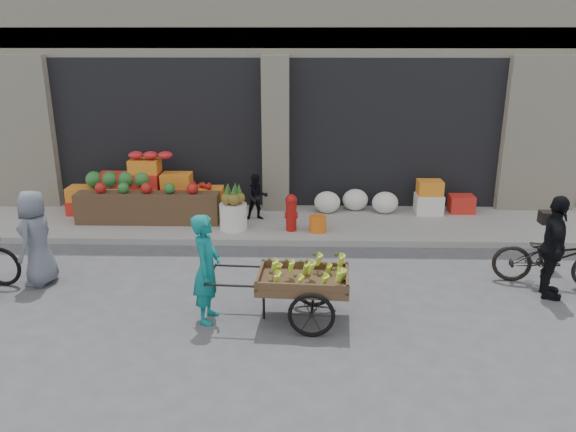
{
  "coord_description": "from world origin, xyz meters",
  "views": [
    {
      "loc": [
        0.55,
        -6.5,
        3.66
      ],
      "look_at": [
        0.34,
        1.4,
        1.1
      ],
      "focal_mm": 35.0,
      "sensor_mm": 36.0,
      "label": 1
    }
  ],
  "objects_px": {
    "banana_cart": "(300,278)",
    "pineapple_bin": "(233,216)",
    "vendor_grey": "(36,238)",
    "vendor_woman": "(207,269)",
    "fire_hydrant": "(291,211)",
    "seated_person": "(257,197)",
    "bicycle": "(553,257)",
    "orange_bucket": "(318,224)",
    "cyclist": "(554,247)"
  },
  "relations": [
    {
      "from": "banana_cart",
      "to": "pineapple_bin",
      "type": "bearing_deg",
      "value": 114.51
    },
    {
      "from": "vendor_grey",
      "to": "vendor_woman",
      "type": "bearing_deg",
      "value": 74.19
    },
    {
      "from": "fire_hydrant",
      "to": "seated_person",
      "type": "relative_size",
      "value": 0.76
    },
    {
      "from": "fire_hydrant",
      "to": "vendor_grey",
      "type": "height_order",
      "value": "vendor_grey"
    },
    {
      "from": "vendor_woman",
      "to": "bicycle",
      "type": "xyz_separation_m",
      "value": [
        5.04,
        1.24,
        -0.29
      ]
    },
    {
      "from": "fire_hydrant",
      "to": "seated_person",
      "type": "xyz_separation_m",
      "value": [
        -0.7,
        0.65,
        0.08
      ]
    },
    {
      "from": "fire_hydrant",
      "to": "vendor_grey",
      "type": "relative_size",
      "value": 0.48
    },
    {
      "from": "orange_bucket",
      "to": "vendor_grey",
      "type": "bearing_deg",
      "value": -153.38
    },
    {
      "from": "fire_hydrant",
      "to": "cyclist",
      "type": "relative_size",
      "value": 0.46
    },
    {
      "from": "pineapple_bin",
      "to": "bicycle",
      "type": "xyz_separation_m",
      "value": [
        5.1,
        -2.12,
        0.08
      ]
    },
    {
      "from": "bicycle",
      "to": "cyclist",
      "type": "height_order",
      "value": "cyclist"
    },
    {
      "from": "seated_person",
      "to": "bicycle",
      "type": "height_order",
      "value": "seated_person"
    },
    {
      "from": "orange_bucket",
      "to": "seated_person",
      "type": "distance_m",
      "value": 1.42
    },
    {
      "from": "fire_hydrant",
      "to": "cyclist",
      "type": "distance_m",
      "value": 4.54
    },
    {
      "from": "orange_bucket",
      "to": "vendor_grey",
      "type": "relative_size",
      "value": 0.22
    },
    {
      "from": "seated_person",
      "to": "bicycle",
      "type": "xyz_separation_m",
      "value": [
        4.7,
        -2.72,
        -0.13
      ]
    },
    {
      "from": "seated_person",
      "to": "vendor_woman",
      "type": "relative_size",
      "value": 0.63
    },
    {
      "from": "pineapple_bin",
      "to": "bicycle",
      "type": "distance_m",
      "value": 5.53
    },
    {
      "from": "vendor_woman",
      "to": "banana_cart",
      "type": "bearing_deg",
      "value": -84.71
    },
    {
      "from": "seated_person",
      "to": "banana_cart",
      "type": "xyz_separation_m",
      "value": [
        0.88,
        -3.95,
        0.03
      ]
    },
    {
      "from": "seated_person",
      "to": "orange_bucket",
      "type": "bearing_deg",
      "value": -40.26
    },
    {
      "from": "banana_cart",
      "to": "bicycle",
      "type": "height_order",
      "value": "bicycle"
    },
    {
      "from": "vendor_grey",
      "to": "bicycle",
      "type": "distance_m",
      "value": 7.81
    },
    {
      "from": "fire_hydrant",
      "to": "seated_person",
      "type": "distance_m",
      "value": 0.96
    },
    {
      "from": "fire_hydrant",
      "to": "seated_person",
      "type": "bearing_deg",
      "value": 137.12
    },
    {
      "from": "vendor_grey",
      "to": "bicycle",
      "type": "height_order",
      "value": "vendor_grey"
    },
    {
      "from": "seated_person",
      "to": "banana_cart",
      "type": "distance_m",
      "value": 4.04
    },
    {
      "from": "fire_hydrant",
      "to": "vendor_woman",
      "type": "bearing_deg",
      "value": -107.46
    },
    {
      "from": "seated_person",
      "to": "vendor_grey",
      "type": "height_order",
      "value": "vendor_grey"
    },
    {
      "from": "pineapple_bin",
      "to": "vendor_woman",
      "type": "relative_size",
      "value": 0.35
    },
    {
      "from": "cyclist",
      "to": "bicycle",
      "type": "bearing_deg",
      "value": -12.32
    },
    {
      "from": "cyclist",
      "to": "vendor_woman",
      "type": "bearing_deg",
      "value": 114.04
    },
    {
      "from": "vendor_grey",
      "to": "pineapple_bin",
      "type": "bearing_deg",
      "value": 135.75
    },
    {
      "from": "pineapple_bin",
      "to": "vendor_woman",
      "type": "xyz_separation_m",
      "value": [
        0.06,
        -3.36,
        0.37
      ]
    },
    {
      "from": "orange_bucket",
      "to": "banana_cart",
      "type": "bearing_deg",
      "value": -95.62
    },
    {
      "from": "bicycle",
      "to": "vendor_woman",
      "type": "bearing_deg",
      "value": 118.02
    },
    {
      "from": "fire_hydrant",
      "to": "vendor_grey",
      "type": "distance_m",
      "value": 4.41
    },
    {
      "from": "vendor_grey",
      "to": "bicycle",
      "type": "relative_size",
      "value": 0.86
    },
    {
      "from": "pineapple_bin",
      "to": "orange_bucket",
      "type": "bearing_deg",
      "value": -3.58
    },
    {
      "from": "fire_hydrant",
      "to": "orange_bucket",
      "type": "height_order",
      "value": "fire_hydrant"
    },
    {
      "from": "seated_person",
      "to": "banana_cart",
      "type": "relative_size",
      "value": 0.45
    },
    {
      "from": "vendor_woman",
      "to": "bicycle",
      "type": "relative_size",
      "value": 0.87
    },
    {
      "from": "fire_hydrant",
      "to": "vendor_grey",
      "type": "bearing_deg",
      "value": -149.88
    },
    {
      "from": "pineapple_bin",
      "to": "seated_person",
      "type": "height_order",
      "value": "seated_person"
    },
    {
      "from": "orange_bucket",
      "to": "vendor_grey",
      "type": "xyz_separation_m",
      "value": [
        -4.31,
        -2.16,
        0.47
      ]
    },
    {
      "from": "fire_hydrant",
      "to": "cyclist",
      "type": "height_order",
      "value": "cyclist"
    },
    {
      "from": "vendor_woman",
      "to": "fire_hydrant",
      "type": "bearing_deg",
      "value": -12.76
    },
    {
      "from": "fire_hydrant",
      "to": "seated_person",
      "type": "height_order",
      "value": "seated_person"
    },
    {
      "from": "seated_person",
      "to": "banana_cart",
      "type": "bearing_deg",
      "value": -87.43
    },
    {
      "from": "bicycle",
      "to": "pineapple_bin",
      "type": "bearing_deg",
      "value": 81.64
    }
  ]
}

